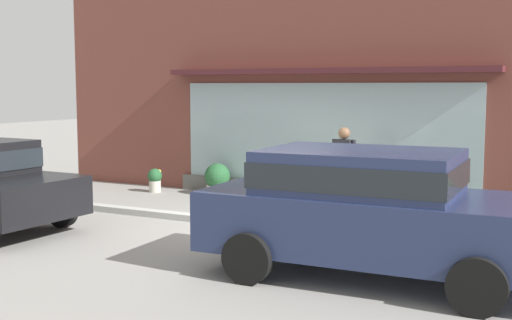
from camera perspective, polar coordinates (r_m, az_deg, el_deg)
The scene contains 10 objects.
ground_plane at distance 11.92m, azimuth 0.36°, elevation -5.66°, with size 60.00×60.00×0.00m, color gray.
curb_strip at distance 11.74m, azimuth -0.09°, elevation -5.56°, with size 14.00×0.24×0.12m, color #B2B2AD.
storefront at distance 14.57m, azimuth 6.11°, elevation 6.65°, with size 14.00×0.81×5.25m.
fire_hydrant at distance 12.75m, azimuth 3.89°, elevation -3.01°, with size 0.38×0.35×0.80m.
pedestrian_with_handbag at distance 12.86m, azimuth 7.46°, elevation -0.33°, with size 0.67×0.23×1.70m.
parked_car_navy at distance 8.73m, azimuth 9.81°, elevation -3.89°, with size 4.52×2.22×1.67m.
potted_plant_window_center at distance 15.77m, azimuth -8.69°, elevation -1.65°, with size 0.34×0.34×0.56m.
potted_plant_corner_tall at distance 14.29m, azimuth 3.83°, elevation -1.86°, with size 0.72×0.72×0.85m.
potted_plant_near_hydrant at distance 15.23m, azimuth -3.35°, elevation -1.62°, with size 0.59×0.59×0.73m.
potted_plant_trailing_edge at distance 13.36m, azimuth 16.25°, elevation -2.12°, with size 0.32×0.32×1.20m.
Camera 1 is at (5.30, -10.38, 2.49)m, focal length 46.54 mm.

